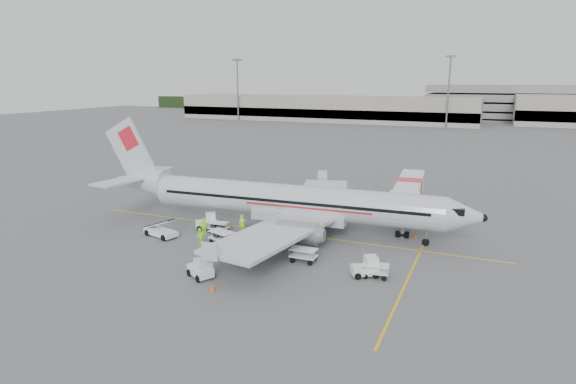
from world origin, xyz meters
name	(u,v)px	position (x,y,z in m)	size (l,w,h in m)	color
ground	(280,232)	(0.00, 0.00, 0.00)	(360.00, 360.00, 0.00)	#56595B
stripe_lead	(280,232)	(0.00, 0.00, 0.01)	(44.00, 0.20, 0.01)	yellow
stripe_cross	(405,285)	(14.00, -8.00, 0.01)	(0.20, 20.00, 0.01)	yellow
terminal_west	(324,108)	(-40.00, 130.00, 4.50)	(110.00, 22.00, 9.00)	gray
parking_garage	(514,101)	(25.00, 160.00, 7.00)	(62.00, 24.00, 14.00)	slate
treeline	(447,108)	(0.00, 175.00, 3.00)	(300.00, 3.00, 6.00)	black
mast_west	(238,90)	(-70.00, 118.00, 11.00)	(3.20, 1.20, 22.00)	slate
mast_center	(448,93)	(5.00, 118.00, 11.00)	(3.20, 1.20, 22.00)	slate
aircraft	(292,179)	(0.88, 0.90, 5.45)	(39.53, 30.98, 10.90)	silver
jet_bridge	(409,200)	(11.22, 9.54, 2.30)	(3.28, 17.51, 4.60)	white
belt_loader	(160,224)	(-10.36, -5.92, 1.30)	(4.79, 1.80, 2.59)	white
tug_fore	(365,266)	(10.74, -7.60, 0.82)	(2.13, 1.22, 1.64)	white
tug_mid	(200,267)	(-1.15, -12.90, 0.86)	(2.24, 1.28, 1.73)	white
tug_aft	(206,221)	(-7.60, -2.00, 0.83)	(2.16, 1.24, 1.67)	white
cart_loaded_a	(218,227)	(-5.83, -2.51, 0.54)	(2.06, 1.22, 1.07)	white
cart_loaded_b	(222,238)	(-3.64, -5.45, 0.63)	(2.41, 1.43, 1.26)	white
cart_empty_a	(304,255)	(5.15, -6.66, 0.59)	(2.28, 1.35, 1.19)	white
cart_empty_b	(376,271)	(11.58, -7.50, 0.54)	(2.07, 1.22, 1.08)	white
cone_nose	(415,234)	(12.91, 3.89, 0.31)	(0.38, 0.38, 0.63)	#EB5415
cone_port	(302,203)	(-1.84, 10.55, 0.35)	(0.43, 0.43, 0.70)	#EB5415
cone_stbd	(213,287)	(1.08, -14.71, 0.30)	(0.37, 0.37, 0.61)	#EB5415
crew_a	(242,224)	(-3.53, -1.63, 0.94)	(0.68, 0.45, 1.87)	#9DF01F
crew_b	(200,237)	(-5.40, -6.52, 0.83)	(0.80, 0.63, 1.66)	#9DF01F
crew_c	(225,252)	(-1.06, -9.31, 0.86)	(1.12, 0.64, 1.73)	#9DF01F
crew_d	(204,226)	(-6.74, -3.64, 0.86)	(1.01, 0.42, 1.72)	#9DF01F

